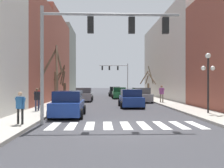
# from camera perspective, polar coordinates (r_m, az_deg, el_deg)

# --- Properties ---
(ground_plane) EXTENTS (240.00, 240.00, 0.00)m
(ground_plane) POSITION_cam_1_polar(r_m,az_deg,el_deg) (12.54, 3.34, -9.53)
(ground_plane) COLOR #38383D
(sidewalk_left) EXTENTS (2.34, 90.00, 0.15)m
(sidewalk_left) POSITION_cam_1_polar(r_m,az_deg,el_deg) (13.24, -22.20, -8.69)
(sidewalk_left) COLOR #ADA89E
(sidewalk_left) RESTS_ON ground_plane
(building_row_left) EXTENTS (6.00, 51.38, 12.94)m
(building_row_left) POSITION_cam_1_polar(r_m,az_deg,el_deg) (34.35, -16.93, 6.22)
(building_row_left) COLOR beige
(building_row_left) RESTS_ON ground_plane
(building_row_right) EXTENTS (6.00, 42.36, 11.68)m
(building_row_right) POSITION_cam_1_polar(r_m,az_deg,el_deg) (29.88, 19.57, 6.61)
(building_row_right) COLOR #BCB299
(building_row_right) RESTS_ON ground_plane
(crosswalk_stripes) EXTENTS (7.65, 2.60, 0.01)m
(crosswalk_stripes) POSITION_cam_1_polar(r_m,az_deg,el_deg) (13.29, 3.01, -8.97)
(crosswalk_stripes) COLOR white
(crosswalk_stripes) RESTS_ON ground_plane
(traffic_signal_near) EXTENTS (7.16, 0.28, 6.07)m
(traffic_signal_near) POSITION_cam_1_polar(r_m,az_deg,el_deg) (13.71, -3.83, 10.28)
(traffic_signal_near) COLOR gray
(traffic_signal_near) RESTS_ON ground_plane
(traffic_signal_far) EXTENTS (6.00, 0.28, 6.34)m
(traffic_signal_far) POSITION_cam_1_polar(r_m,az_deg,el_deg) (54.72, 1.16, 2.74)
(traffic_signal_far) COLOR gray
(traffic_signal_far) RESTS_ON ground_plane
(street_lamp_right_corner) EXTENTS (0.95, 0.36, 3.99)m
(street_lamp_right_corner) POSITION_cam_1_polar(r_m,az_deg,el_deg) (18.56, 20.19, 2.81)
(street_lamp_right_corner) COLOR black
(street_lamp_right_corner) RESTS_ON sidewalk_right
(car_parked_left_near) EXTENTS (2.10, 4.78, 1.59)m
(car_parked_left_near) POSITION_cam_1_polar(r_m,az_deg,el_deg) (37.51, 1.55, -2.01)
(car_parked_left_near) COLOR #236B38
(car_parked_left_near) RESTS_ON ground_plane
(car_parked_right_near) EXTENTS (2.02, 4.39, 1.61)m
(car_parked_right_near) POSITION_cam_1_polar(r_m,az_deg,el_deg) (44.19, 0.59, -1.70)
(car_parked_right_near) COLOR black
(car_parked_right_near) RESTS_ON ground_plane
(car_driving_away_lane) EXTENTS (2.11, 4.69, 1.62)m
(car_driving_away_lane) POSITION_cam_1_polar(r_m,az_deg,el_deg) (31.65, -6.12, -2.37)
(car_driving_away_lane) COLOR gray
(car_driving_away_lane) RESTS_ON ground_plane
(car_parked_right_far) EXTENTS (2.08, 4.39, 1.60)m
(car_parked_right_far) POSITION_cam_1_polar(r_m,az_deg,el_deg) (23.43, 4.13, -3.23)
(car_parked_right_far) COLOR navy
(car_parked_right_far) RESTS_ON ground_plane
(car_parked_left_mid) EXTENTS (2.13, 4.87, 1.64)m
(car_parked_left_mid) POSITION_cam_1_polar(r_m,az_deg,el_deg) (30.10, 6.37, -2.48)
(car_parked_left_mid) COLOR gray
(car_parked_left_mid) RESTS_ON ground_plane
(car_parked_left_far) EXTENTS (2.07, 4.16, 1.63)m
(car_parked_left_far) POSITION_cam_1_polar(r_m,az_deg,el_deg) (16.91, -9.56, -4.45)
(car_parked_left_far) COLOR navy
(car_parked_left_far) RESTS_ON ground_plane
(pedestrian_on_left_sidewalk) EXTENTS (0.54, 0.66, 1.78)m
(pedestrian_on_left_sidewalk) POSITION_cam_1_polar(r_m,az_deg,el_deg) (28.04, 10.76, -1.77)
(pedestrian_on_left_sidewalk) COLOR #7A705B
(pedestrian_on_left_sidewalk) RESTS_ON sidewalk_right
(pedestrian_near_right_corner) EXTENTS (0.39, 0.67, 1.64)m
(pedestrian_near_right_corner) POSITION_cam_1_polar(r_m,az_deg,el_deg) (19.54, -16.00, -2.79)
(pedestrian_near_right_corner) COLOR #282D47
(pedestrian_near_right_corner) RESTS_ON sidewalk_left
(pedestrian_crossing_street) EXTENTS (0.63, 0.38, 1.56)m
(pedestrian_crossing_street) POSITION_cam_1_polar(r_m,az_deg,el_deg) (13.34, -19.35, -4.31)
(pedestrian_crossing_street) COLOR black
(pedestrian_crossing_street) RESTS_ON sidewalk_left
(pedestrian_on_right_sidewalk) EXTENTS (0.64, 0.47, 1.66)m
(pedestrian_on_right_sidewalk) POSITION_cam_1_polar(r_m,az_deg,el_deg) (21.78, -15.34, -2.48)
(pedestrian_on_right_sidewalk) COLOR #282D47
(pedestrian_on_right_sidewalk) RESTS_ON sidewalk_left
(street_tree_right_far) EXTENTS (1.93, 3.13, 5.60)m
(street_tree_right_far) POSITION_cam_1_polar(r_m,az_deg,el_deg) (25.04, -12.17, 1.75)
(street_tree_right_far) COLOR brown
(street_tree_right_far) RESTS_ON sidewalk_left
(street_tree_left_near) EXTENTS (1.80, 2.57, 4.22)m
(street_tree_left_near) POSITION_cam_1_polar(r_m,az_deg,el_deg) (31.69, -10.63, 0.08)
(street_tree_left_near) COLOR #473828
(street_tree_left_near) RESTS_ON sidewalk_left
(street_tree_left_far) EXTENTS (2.17, 2.26, 4.48)m
(street_tree_left_far) POSITION_cam_1_polar(r_m,az_deg,el_deg) (37.30, 7.91, 0.00)
(street_tree_left_far) COLOR brown
(street_tree_left_far) RESTS_ON sidewalk_right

